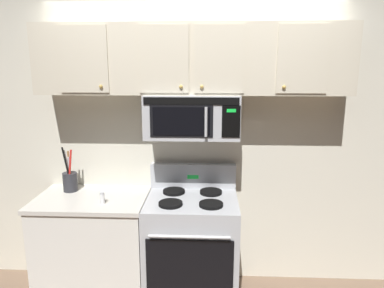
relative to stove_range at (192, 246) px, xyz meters
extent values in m
cube|color=silver|center=(0.00, 0.37, 0.88)|extent=(5.20, 0.10, 2.70)
cube|color=#B7BABF|center=(0.00, 0.00, -0.02)|extent=(0.76, 0.64, 0.90)
cube|color=black|center=(0.00, -0.33, -0.03)|extent=(0.67, 0.01, 0.52)
cylinder|color=#B7BABF|center=(0.00, -0.36, 0.27)|extent=(0.61, 0.03, 0.03)
cube|color=#B7BABF|center=(0.00, 0.28, 0.54)|extent=(0.76, 0.07, 0.22)
cube|color=#19D83F|center=(0.00, 0.24, 0.54)|extent=(0.10, 0.00, 0.04)
cylinder|color=black|center=(-0.16, -0.14, 0.44)|extent=(0.19, 0.19, 0.02)
cylinder|color=black|center=(0.16, -0.14, 0.44)|extent=(0.19, 0.19, 0.02)
cylinder|color=black|center=(-0.16, 0.14, 0.44)|extent=(0.19, 0.19, 0.02)
cylinder|color=black|center=(0.16, 0.14, 0.44)|extent=(0.19, 0.19, 0.02)
cube|color=#B7BABF|center=(0.00, 0.12, 1.11)|extent=(0.76, 0.39, 0.35)
cube|color=black|center=(0.00, -0.08, 1.25)|extent=(0.73, 0.01, 0.06)
cube|color=black|center=(-0.07, -0.08, 1.09)|extent=(0.49, 0.01, 0.25)
cube|color=black|center=(-0.08, -0.08, 1.09)|extent=(0.44, 0.01, 0.22)
cube|color=black|center=(0.30, -0.08, 1.09)|extent=(0.14, 0.01, 0.25)
cube|color=#19D83F|center=(0.30, -0.08, 1.18)|extent=(0.07, 0.00, 0.03)
cylinder|color=#B7BABF|center=(0.11, -0.10, 1.09)|extent=(0.02, 0.02, 0.23)
cube|color=beige|center=(0.00, 0.15, 1.56)|extent=(2.50, 0.33, 0.55)
cube|color=beige|center=(-0.83, -0.02, 1.56)|extent=(0.38, 0.01, 0.51)
sphere|color=tan|center=(-0.70, -0.03, 1.35)|extent=(0.03, 0.03, 0.03)
cube|color=beige|center=(-0.21, -0.02, 1.56)|extent=(0.38, 0.01, 0.51)
sphere|color=tan|center=(-0.08, -0.03, 1.35)|extent=(0.03, 0.03, 0.03)
cube|color=beige|center=(0.21, -0.02, 1.56)|extent=(0.38, 0.01, 0.51)
sphere|color=tan|center=(0.08, -0.03, 1.35)|extent=(0.03, 0.03, 0.03)
cube|color=beige|center=(0.83, -0.02, 1.56)|extent=(0.38, 0.01, 0.51)
sphere|color=tan|center=(0.70, -0.03, 1.35)|extent=(0.03, 0.03, 0.03)
cube|color=white|center=(-0.84, 0.01, -0.04)|extent=(0.90, 0.62, 0.86)
cube|color=beige|center=(-0.84, 0.01, 0.41)|extent=(0.93, 0.65, 0.03)
cylinder|color=#2D2D33|center=(-1.07, 0.14, 0.51)|extent=(0.12, 0.12, 0.16)
cylinder|color=silver|center=(-1.07, 0.14, 0.63)|extent=(0.02, 0.05, 0.22)
cylinder|color=#BCBCC1|center=(-1.09, 0.15, 0.66)|extent=(0.02, 0.08, 0.29)
cylinder|color=black|center=(-1.08, 0.11, 0.68)|extent=(0.05, 0.05, 0.32)
cylinder|color=red|center=(-1.05, 0.12, 0.66)|extent=(0.04, 0.06, 0.29)
cylinder|color=olive|center=(-1.07, 0.14, 0.66)|extent=(0.03, 0.05, 0.27)
cylinder|color=white|center=(-0.71, -0.14, 0.47)|extent=(0.04, 0.04, 0.08)
cylinder|color=#B7BABF|center=(-0.71, -0.14, 0.52)|extent=(0.04, 0.04, 0.02)
camera|label=1|loc=(0.14, -2.80, 1.52)|focal=33.68mm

